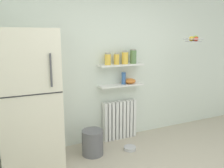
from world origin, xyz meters
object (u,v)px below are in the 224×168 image
at_px(storage_jar_0, 108,59).
at_px(trash_bin, 93,142).
at_px(vase, 124,78).
at_px(pet_food_bowl, 130,148).
at_px(storage_jar_1, 117,59).
at_px(shelf_bowl, 130,81).
at_px(radiator, 120,120).
at_px(storage_jar_3, 133,56).
at_px(storage_jar_2, 125,58).
at_px(hanging_fruit_basket, 194,39).
at_px(refrigerator, 28,100).

relative_size(storage_jar_0, trash_bin, 0.50).
xyz_separation_m(vase, pet_food_bowl, (-0.10, -0.43, -1.04)).
xyz_separation_m(storage_jar_1, shelf_bowl, (0.25, 0.00, -0.39)).
relative_size(radiator, shelf_bowl, 3.45).
height_order(storage_jar_3, trash_bin, storage_jar_3).
bearing_deg(storage_jar_2, radiator, 158.80).
height_order(shelf_bowl, trash_bin, shelf_bowl).
xyz_separation_m(trash_bin, hanging_fruit_basket, (1.70, -0.16, 1.51)).
distance_m(refrigerator, shelf_bowl, 1.68).
bearing_deg(storage_jar_0, radiator, 7.37).
xyz_separation_m(radiator, storage_jar_2, (0.08, -0.03, 1.07)).
height_order(refrigerator, vase, refrigerator).
height_order(radiator, hanging_fruit_basket, hanging_fruit_basket).
bearing_deg(pet_food_bowl, storage_jar_3, 56.70).
xyz_separation_m(shelf_bowl, pet_food_bowl, (-0.23, -0.43, -0.98)).
bearing_deg(storage_jar_0, hanging_fruit_basket, -19.91).
relative_size(refrigerator, radiator, 2.77).
bearing_deg(storage_jar_1, trash_bin, -150.20).
bearing_deg(storage_jar_2, storage_jar_1, 180.00).
bearing_deg(storage_jar_3, radiator, 172.63).
height_order(radiator, storage_jar_3, storage_jar_3).
distance_m(storage_jar_1, shelf_bowl, 0.46).
relative_size(storage_jar_0, hanging_fruit_basket, 0.59).
xyz_separation_m(storage_jar_1, storage_jar_3, (0.31, -0.00, 0.03)).
relative_size(storage_jar_2, trash_bin, 0.56).
xyz_separation_m(storage_jar_2, hanging_fruit_basket, (0.99, -0.47, 0.30)).
height_order(refrigerator, trash_bin, refrigerator).
height_order(storage_jar_1, vase, storage_jar_1).
height_order(storage_jar_1, storage_jar_2, storage_jar_2).
bearing_deg(storage_jar_2, hanging_fruit_basket, -25.40).
distance_m(refrigerator, vase, 1.56).
bearing_deg(trash_bin, storage_jar_2, 24.08).
relative_size(vase, pet_food_bowl, 1.05).
bearing_deg(trash_bin, storage_jar_0, 38.57).
height_order(radiator, vase, vase).
xyz_separation_m(storage_jar_3, pet_food_bowl, (-0.28, -0.43, -1.39)).
relative_size(storage_jar_0, storage_jar_1, 1.02).
bearing_deg(radiator, shelf_bowl, -9.59).
bearing_deg(vase, pet_food_bowl, -103.74).
bearing_deg(storage_jar_0, trash_bin, -141.43).
distance_m(trash_bin, hanging_fruit_basket, 2.28).
xyz_separation_m(refrigerator, trash_bin, (0.85, -0.08, -0.73)).
bearing_deg(storage_jar_2, trash_bin, -155.92).
xyz_separation_m(refrigerator, storage_jar_0, (1.25, 0.23, 0.47)).
xyz_separation_m(radiator, trash_bin, (-0.63, -0.34, -0.14)).
height_order(trash_bin, hanging_fruit_basket, hanging_fruit_basket).
distance_m(refrigerator, radiator, 1.62).
height_order(storage_jar_0, pet_food_bowl, storage_jar_0).
bearing_deg(storage_jar_0, pet_food_bowl, -66.80).
height_order(storage_jar_2, vase, storage_jar_2).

